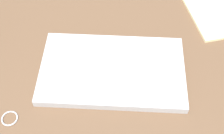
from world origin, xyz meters
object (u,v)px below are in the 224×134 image
key_ring (10,118)px  notepad (217,15)px  laptop_closed (112,69)px  cell_phone_on_laptop (99,67)px

key_ring → notepad: bearing=14.7°
laptop_closed → notepad: (34.76, 10.12, -0.64)cm
cell_phone_on_laptop → key_ring: 23.79cm
key_ring → notepad: 62.70cm
cell_phone_on_laptop → key_ring: bearing=-164.6°
key_ring → notepad: (60.64, 15.96, 0.22)cm
laptop_closed → cell_phone_on_laptop: size_ratio=3.03×
cell_phone_on_laptop → notepad: size_ratio=0.67×
laptop_closed → notepad: bearing=35.9°
laptop_closed → cell_phone_on_laptop: bearing=-168.3°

